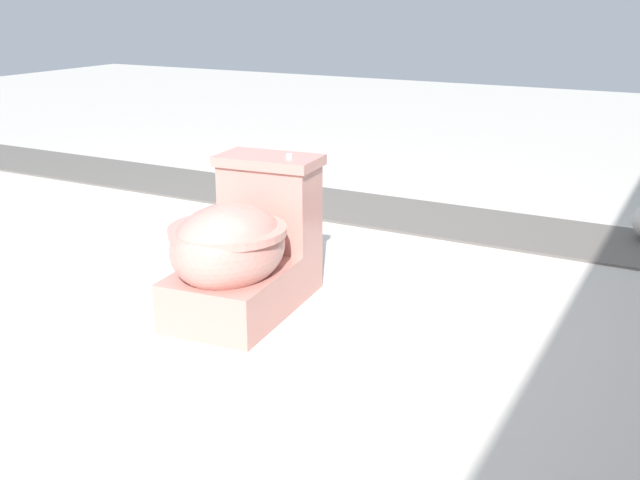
% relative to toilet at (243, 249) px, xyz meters
% --- Properties ---
extents(ground_plane, '(14.00, 14.00, 0.00)m').
position_rel_toilet_xyz_m(ground_plane, '(-0.09, -0.24, -0.22)').
color(ground_plane, beige).
extents(gravel_strip, '(0.56, 8.00, 0.01)m').
position_rel_toilet_xyz_m(gravel_strip, '(-1.34, 0.26, -0.21)').
color(gravel_strip, '#605B56').
rests_on(gravel_strip, ground).
extents(toilet, '(0.66, 0.43, 0.52)m').
position_rel_toilet_xyz_m(toilet, '(0.00, 0.00, 0.00)').
color(toilet, tan).
rests_on(toilet, ground).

